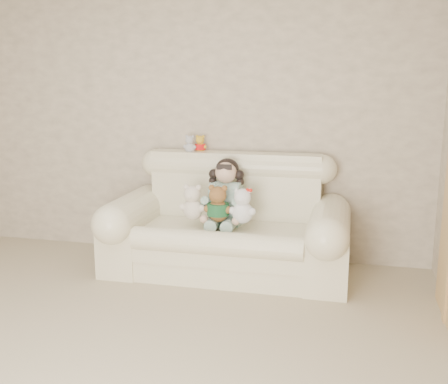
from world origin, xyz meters
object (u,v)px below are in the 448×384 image
at_px(sofa, 227,216).
at_px(seated_child, 226,191).
at_px(brown_teddy, 218,200).
at_px(cream_teddy, 193,199).
at_px(white_cat, 243,202).

xyz_separation_m(sofa, seated_child, (-0.02, 0.08, 0.20)).
xyz_separation_m(brown_teddy, cream_teddy, (-0.23, 0.01, -0.00)).
relative_size(brown_teddy, cream_teddy, 1.02).
height_order(sofa, white_cat, sofa).
relative_size(seated_child, white_cat, 1.65).
distance_m(seated_child, brown_teddy, 0.22).
height_order(sofa, seated_child, sofa).
relative_size(seated_child, brown_teddy, 1.61).
bearing_deg(seated_child, cream_teddy, -132.58).
bearing_deg(sofa, white_cat, -38.26).
bearing_deg(sofa, cream_teddy, -156.00).
bearing_deg(cream_teddy, white_cat, 23.13).
xyz_separation_m(seated_child, white_cat, (0.19, -0.21, -0.04)).
bearing_deg(white_cat, brown_teddy, 171.10).
bearing_deg(brown_teddy, sofa, 95.34).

